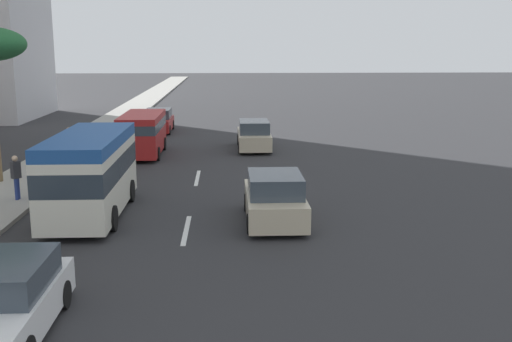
{
  "coord_description": "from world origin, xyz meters",
  "views": [
    {
      "loc": [
        -2.55,
        -1.33,
        5.84
      ],
      "look_at": [
        19.42,
        -2.41,
        1.28
      ],
      "focal_mm": 42.62,
      "sensor_mm": 36.0,
      "label": 1
    }
  ],
  "objects_px": {
    "car_fifth": "(254,136)",
    "pedestrian_by_tree": "(69,141)",
    "van_second": "(142,132)",
    "pedestrian_near_lamp": "(16,175)",
    "car_fourth": "(275,199)",
    "minibus_lead": "(90,171)",
    "car_seventh": "(3,301)",
    "car_third": "(158,121)"
  },
  "relations": [
    {
      "from": "car_third",
      "to": "pedestrian_near_lamp",
      "type": "distance_m",
      "value": 19.45
    },
    {
      "from": "car_fifth",
      "to": "pedestrian_near_lamp",
      "type": "height_order",
      "value": "pedestrian_near_lamp"
    },
    {
      "from": "minibus_lead",
      "to": "car_third",
      "type": "height_order",
      "value": "minibus_lead"
    },
    {
      "from": "minibus_lead",
      "to": "car_third",
      "type": "distance_m",
      "value": 21.07
    },
    {
      "from": "car_fourth",
      "to": "minibus_lead",
      "type": "bearing_deg",
      "value": 80.1
    },
    {
      "from": "van_second",
      "to": "car_fourth",
      "type": "bearing_deg",
      "value": 25.18
    },
    {
      "from": "minibus_lead",
      "to": "car_seventh",
      "type": "xyz_separation_m",
      "value": [
        -8.99,
        -0.14,
        -0.84
      ]
    },
    {
      "from": "car_fourth",
      "to": "pedestrian_near_lamp",
      "type": "bearing_deg",
      "value": 72.63
    },
    {
      "from": "car_fourth",
      "to": "car_seventh",
      "type": "height_order",
      "value": "car_fourth"
    },
    {
      "from": "pedestrian_near_lamp",
      "to": "van_second",
      "type": "bearing_deg",
      "value": -161.19
    },
    {
      "from": "car_fourth",
      "to": "car_fifth",
      "type": "relative_size",
      "value": 0.92
    },
    {
      "from": "car_fifth",
      "to": "pedestrian_by_tree",
      "type": "relative_size",
      "value": 2.92
    },
    {
      "from": "car_seventh",
      "to": "pedestrian_by_tree",
      "type": "distance_m",
      "value": 19.8
    },
    {
      "from": "van_second",
      "to": "car_third",
      "type": "height_order",
      "value": "van_second"
    },
    {
      "from": "minibus_lead",
      "to": "pedestrian_near_lamp",
      "type": "height_order",
      "value": "minibus_lead"
    },
    {
      "from": "minibus_lead",
      "to": "car_seventh",
      "type": "height_order",
      "value": "minibus_lead"
    },
    {
      "from": "car_seventh",
      "to": "pedestrian_near_lamp",
      "type": "height_order",
      "value": "pedestrian_near_lamp"
    },
    {
      "from": "minibus_lead",
      "to": "pedestrian_near_lamp",
      "type": "distance_m",
      "value": 3.72
    },
    {
      "from": "van_second",
      "to": "pedestrian_by_tree",
      "type": "height_order",
      "value": "van_second"
    },
    {
      "from": "van_second",
      "to": "car_third",
      "type": "relative_size",
      "value": 1.24
    },
    {
      "from": "car_fifth",
      "to": "pedestrian_near_lamp",
      "type": "xyz_separation_m",
      "value": [
        -11.74,
        9.46,
        0.29
      ]
    },
    {
      "from": "van_second",
      "to": "car_third",
      "type": "xyz_separation_m",
      "value": [
        9.13,
        0.16,
        -0.55
      ]
    },
    {
      "from": "minibus_lead",
      "to": "pedestrian_by_tree",
      "type": "bearing_deg",
      "value": -162.2
    },
    {
      "from": "car_third",
      "to": "pedestrian_near_lamp",
      "type": "height_order",
      "value": "pedestrian_near_lamp"
    },
    {
      "from": "car_third",
      "to": "car_seventh",
      "type": "height_order",
      "value": "car_third"
    },
    {
      "from": "minibus_lead",
      "to": "car_seventh",
      "type": "relative_size",
      "value": 1.51
    },
    {
      "from": "car_third",
      "to": "car_seventh",
      "type": "bearing_deg",
      "value": 0.22
    },
    {
      "from": "minibus_lead",
      "to": "car_fourth",
      "type": "xyz_separation_m",
      "value": [
        -1.1,
        -6.31,
        -0.79
      ]
    },
    {
      "from": "pedestrian_near_lamp",
      "to": "car_seventh",
      "type": "bearing_deg",
      "value": 54.34
    },
    {
      "from": "car_seventh",
      "to": "pedestrian_by_tree",
      "type": "bearing_deg",
      "value": -169.78
    },
    {
      "from": "car_third",
      "to": "car_fourth",
      "type": "xyz_separation_m",
      "value": [
        -22.15,
        -6.28,
        0.05
      ]
    },
    {
      "from": "car_third",
      "to": "car_fourth",
      "type": "bearing_deg",
      "value": 15.83
    },
    {
      "from": "car_seventh",
      "to": "pedestrian_near_lamp",
      "type": "relative_size",
      "value": 2.56
    },
    {
      "from": "car_fifth",
      "to": "pedestrian_near_lamp",
      "type": "distance_m",
      "value": 15.08
    },
    {
      "from": "minibus_lead",
      "to": "car_seventh",
      "type": "distance_m",
      "value": 9.03
    },
    {
      "from": "minibus_lead",
      "to": "car_third",
      "type": "bearing_deg",
      "value": 179.92
    },
    {
      "from": "pedestrian_near_lamp",
      "to": "pedestrian_by_tree",
      "type": "bearing_deg",
      "value": -141.41
    },
    {
      "from": "van_second",
      "to": "pedestrian_by_tree",
      "type": "relative_size",
      "value": 3.39
    },
    {
      "from": "car_seventh",
      "to": "van_second",
      "type": "bearing_deg",
      "value": 179.87
    },
    {
      "from": "car_third",
      "to": "car_fifth",
      "type": "relative_size",
      "value": 0.94
    },
    {
      "from": "van_second",
      "to": "pedestrian_near_lamp",
      "type": "distance_m",
      "value": 10.61
    },
    {
      "from": "car_fifth",
      "to": "pedestrian_by_tree",
      "type": "bearing_deg",
      "value": 107.84
    }
  ]
}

